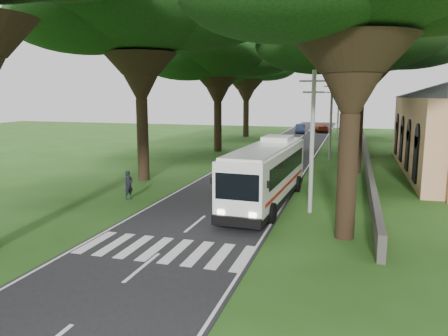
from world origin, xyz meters
The scene contains 17 objects.
ground centered at (0.00, 0.00, 0.00)m, with size 140.00×140.00×0.00m, color #224513.
road centered at (0.00, 25.00, 0.01)m, with size 8.00×120.00×0.04m, color black.
crosswalk centered at (0.00, -2.00, 0.00)m, with size 8.00×3.00×0.01m, color silver.
property_wall centered at (9.00, 24.00, 0.60)m, with size 0.35×50.00×1.20m, color #383533.
pole_near centered at (5.50, 6.00, 4.18)m, with size 1.60×0.24×8.00m.
pole_mid centered at (5.50, 26.00, 4.18)m, with size 1.60×0.24×8.00m.
pole_far centered at (5.50, 46.00, 4.18)m, with size 1.60×0.24×8.00m.
tree_l_mida centered at (-8.00, 12.00, 12.93)m, with size 15.97×15.97×16.42m.
tree_l_midb centered at (-7.50, 30.00, 11.38)m, with size 14.97×14.97×14.65m.
tree_l_far centered at (-8.50, 48.00, 10.93)m, with size 12.50×12.50×13.77m.
tree_r_mida centered at (8.00, 20.00, 11.54)m, with size 15.25×15.25×14.87m.
tree_r_midb centered at (7.50, 38.00, 12.78)m, with size 13.82×13.82×15.88m.
tree_r_far centered at (8.50, 56.00, 12.91)m, with size 14.69×14.69×16.17m.
coach_bus centered at (2.70, 7.42, 1.94)m, with size 3.30×12.30×3.60m.
distant_car_b centered at (-1.02, 56.56, 0.77)m, with size 1.57×4.51×1.48m, color navy.
distant_car_c centered at (2.24, 59.37, 0.78)m, with size 2.10×5.16×1.50m, color maroon.
pedestrian centered at (-5.95, 5.85, 0.94)m, with size 0.68×0.45×1.87m, color black.
Camera 1 is at (7.67, -18.61, 6.76)m, focal length 35.00 mm.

